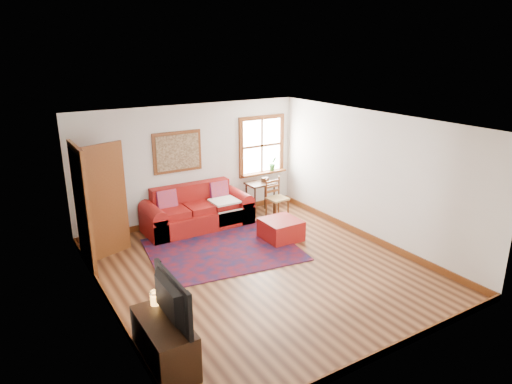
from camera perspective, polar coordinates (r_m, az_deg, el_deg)
ground at (r=7.88m, az=0.49°, el=-9.60°), size 5.50×5.50×0.00m
room_envelope at (r=7.28m, az=0.47°, el=2.06°), size 5.04×5.54×2.52m
window at (r=10.49m, az=0.91°, el=5.08°), size 1.18×0.20×1.38m
doorway at (r=8.26m, az=-19.42°, el=-1.28°), size 0.89×1.08×2.14m
framed_artwork at (r=9.52m, az=-9.78°, el=4.95°), size 1.05×0.07×0.85m
persian_rug at (r=8.58m, az=-4.16°, el=-7.18°), size 2.92×2.47×0.02m
red_leather_sofa at (r=9.60m, az=-7.39°, el=-2.69°), size 2.23×0.92×0.87m
red_ottoman at (r=8.97m, az=3.13°, el=-4.68°), size 0.70×0.70×0.40m
side_table at (r=10.18m, az=0.54°, el=0.51°), size 0.60×0.45×0.72m
ladder_back_chair at (r=10.00m, az=2.49°, el=-0.57°), size 0.44×0.42×0.88m
media_cabinet at (r=5.76m, az=-11.36°, el=-17.98°), size 0.48×1.06×0.58m
television at (r=5.42m, az=-11.39°, el=-13.13°), size 0.13×1.01×0.58m
candle_hurricane at (r=5.89m, az=-12.52°, el=-12.86°), size 0.12×0.12×0.18m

